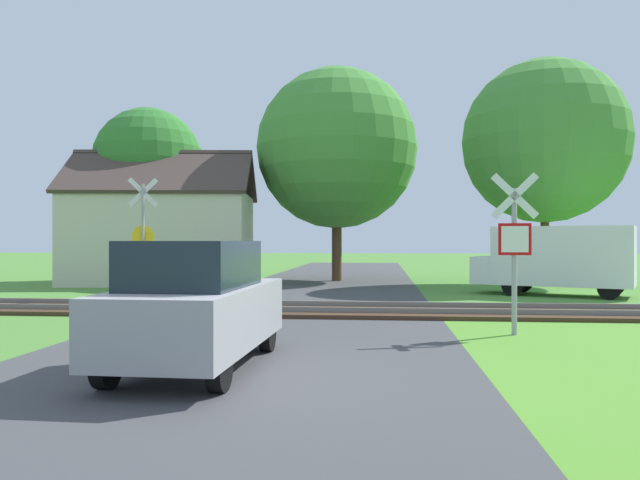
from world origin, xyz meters
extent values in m
plane|color=#4C8433|center=(0.00, 0.00, 0.00)|extent=(160.00, 160.00, 0.00)
cube|color=#424244|center=(0.00, 2.00, 0.00)|extent=(6.95, 80.00, 0.01)
cube|color=#422D1E|center=(0.00, 7.26, 0.05)|extent=(60.00, 2.60, 0.10)
cube|color=slate|center=(0.00, 7.98, 0.16)|extent=(60.00, 0.08, 0.12)
cube|color=slate|center=(0.00, 6.54, 0.16)|extent=(60.00, 0.08, 0.12)
cylinder|color=#9E9EA5|center=(4.60, 4.01, 1.39)|extent=(0.10, 0.10, 2.77)
cube|color=red|center=(4.60, 3.95, 1.81)|extent=(0.60, 0.08, 0.60)
cube|color=white|center=(4.60, 3.92, 1.81)|extent=(0.49, 0.05, 0.49)
cube|color=white|center=(4.60, 3.95, 2.62)|extent=(0.88, 0.10, 0.88)
cube|color=white|center=(4.60, 3.95, 2.62)|extent=(0.88, 0.10, 0.88)
cylinder|color=#9E9EA5|center=(-4.87, 9.65, 1.73)|extent=(0.09, 0.09, 3.45)
cube|color=white|center=(-4.88, 9.70, 3.20)|extent=(0.85, 0.28, 0.88)
cube|color=white|center=(-4.88, 9.70, 3.20)|extent=(0.85, 0.28, 0.88)
cylinder|color=yellow|center=(-4.88, 9.71, 1.91)|extent=(0.62, 0.21, 0.64)
cube|color=beige|center=(-7.05, 17.51, 1.86)|extent=(7.74, 6.29, 3.71)
cube|color=#473833|center=(-6.88, 16.16, 4.59)|extent=(7.81, 3.98, 2.06)
cube|color=#473833|center=(-7.22, 18.87, 4.59)|extent=(7.81, 3.98, 2.06)
cube|color=brown|center=(-5.11, 17.76, 4.64)|extent=(0.56, 0.56, 1.10)
cylinder|color=#513823|center=(8.64, 17.64, 1.66)|extent=(0.33, 0.33, 3.32)
sphere|color=#478E38|center=(8.64, 17.64, 5.77)|extent=(6.54, 6.54, 6.54)
cylinder|color=#513823|center=(0.15, 19.57, 1.61)|extent=(0.44, 0.44, 3.22)
sphere|color=#478E38|center=(0.15, 19.57, 5.89)|extent=(7.12, 7.12, 7.12)
cylinder|color=#513823|center=(-8.23, 18.85, 1.75)|extent=(0.37, 0.37, 3.49)
sphere|color=#337A2D|center=(-8.23, 18.85, 5.29)|extent=(4.80, 4.80, 4.80)
cube|color=white|center=(7.96, 12.75, 1.29)|extent=(4.61, 3.42, 1.90)
cube|color=white|center=(5.71, 13.73, 0.79)|extent=(1.37, 1.93, 0.90)
cube|color=#19232D|center=(6.05, 13.59, 1.62)|extent=(0.68, 1.50, 0.85)
cube|color=navy|center=(8.34, 13.63, 0.96)|extent=(3.47, 1.52, 0.16)
cylinder|color=black|center=(6.96, 14.04, 0.34)|extent=(0.70, 0.44, 0.68)
cylinder|color=black|center=(6.34, 12.61, 0.34)|extent=(0.70, 0.44, 0.68)
cylinder|color=black|center=(9.58, 12.89, 0.34)|extent=(0.70, 0.44, 0.68)
cylinder|color=black|center=(8.95, 11.47, 0.34)|extent=(0.70, 0.44, 0.68)
cube|color=#99999E|center=(-0.46, 0.50, 0.72)|extent=(1.74, 4.04, 0.84)
cube|color=#19232D|center=(-0.47, 0.30, 1.46)|extent=(1.45, 2.24, 0.64)
cylinder|color=black|center=(0.27, 1.84, 0.30)|extent=(0.20, 0.60, 0.60)
cylinder|color=black|center=(-1.13, 1.87, 0.30)|extent=(0.20, 0.60, 0.60)
cylinder|color=black|center=(0.20, -0.88, 0.30)|extent=(0.20, 0.60, 0.60)
cylinder|color=black|center=(-1.20, -0.85, 0.30)|extent=(0.20, 0.60, 0.60)
camera|label=1|loc=(2.08, -8.05, 1.78)|focal=35.00mm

